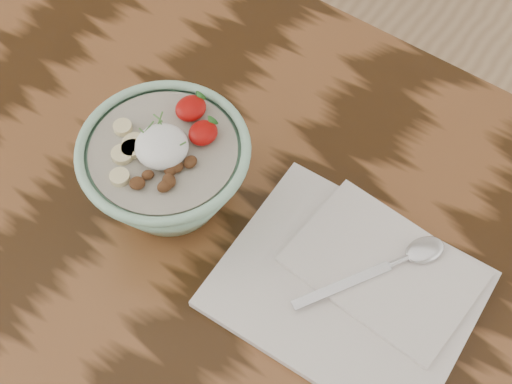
{
  "coord_description": "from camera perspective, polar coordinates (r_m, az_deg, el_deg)",
  "views": [
    {
      "loc": [
        40.7,
        -21.08,
        145.32
      ],
      "look_at": [
        19.46,
        8.76,
        85.89
      ],
      "focal_mm": 50.0,
      "sensor_mm": 36.0,
      "label": 1
    }
  ],
  "objects": [
    {
      "name": "table",
      "position": [
        0.92,
        -13.21,
        -4.4
      ],
      "size": [
        160.0,
        90.0,
        75.0
      ],
      "color": "black",
      "rests_on": "ground"
    },
    {
      "name": "napkin",
      "position": [
        0.77,
        7.88,
        -7.36
      ],
      "size": [
        26.92,
        22.2,
        1.61
      ],
      "rotation": [
        0.0,
        0.0,
        0.04
      ],
      "color": "white",
      "rests_on": "table"
    },
    {
      "name": "spoon",
      "position": [
        0.78,
        11.78,
        -5.24
      ],
      "size": [
        10.91,
        16.49,
        0.94
      ],
      "rotation": [
        0.0,
        0.0,
        -0.53
      ],
      "color": "silver",
      "rests_on": "napkin"
    },
    {
      "name": "breakfast_bowl",
      "position": [
        0.77,
        -7.14,
        1.82
      ],
      "size": [
        18.34,
        18.34,
        12.47
      ],
      "rotation": [
        0.0,
        0.0,
        0.18
      ],
      "color": "#99CEAB",
      "rests_on": "table"
    }
  ]
}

